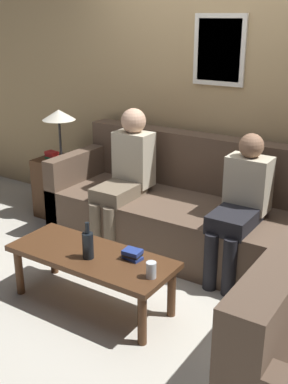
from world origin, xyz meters
name	(u,v)px	position (x,y,z in m)	size (l,w,h in m)	color
ground_plane	(156,273)	(0.00, 0.00, 0.00)	(16.00, 16.00, 0.00)	beige
wall_back	(219,96)	(0.00, 1.05, 1.30)	(9.00, 0.08, 2.60)	tan
couch_main	(190,213)	(0.00, 0.56, 0.33)	(2.49, 0.94, 0.97)	brown
coffee_table	(91,261)	(-0.15, -0.63, 0.35)	(1.22, 0.49, 0.41)	#4C2D19
side_table_with_lamp	(59,180)	(-1.49, 0.50, 0.38)	(0.42, 0.41, 1.12)	#4C2D19
wine_bottle	(88,245)	(-0.13, -0.68, 0.51)	(0.08, 0.08, 0.27)	black
drinking_glass	(151,270)	(0.37, -0.67, 0.46)	(0.07, 0.07, 0.11)	silver
book_stack	(132,254)	(0.13, -0.53, 0.44)	(0.15, 0.11, 0.07)	navy
person_left	(126,172)	(-0.56, 0.38, 0.67)	(0.34, 0.65, 1.22)	#756651
person_right	(241,202)	(0.54, 0.36, 0.62)	(0.34, 0.63, 1.14)	black
teddy_bear	(236,338)	(0.94, -0.59, 0.12)	(0.18, 0.18, 0.28)	beige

